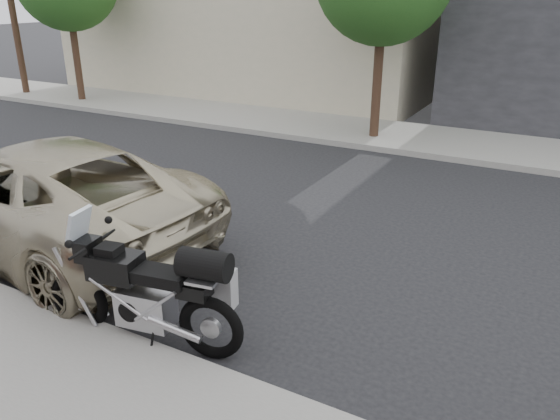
# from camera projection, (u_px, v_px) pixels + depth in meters

# --- Properties ---
(ground) EXTENTS (120.00, 120.00, 0.00)m
(ground) POSITION_uv_depth(u_px,v_px,m) (364.00, 238.00, 8.94)
(ground) COLOR black
(ground) RESTS_ON ground
(far_sidewalk) EXTENTS (44.00, 3.00, 0.15)m
(far_sidewalk) POSITION_uv_depth(u_px,v_px,m) (453.00, 143.00, 14.20)
(far_sidewalk) COLOR gray
(far_sidewalk) RESTS_ON ground
(motorcycle) EXTENTS (2.46, 1.05, 1.57)m
(motorcycle) POSITION_uv_depth(u_px,v_px,m) (154.00, 292.00, 6.03)
(motorcycle) COLOR black
(motorcycle) RESTS_ON ground
(minivan) EXTENTS (6.23, 3.29, 1.67)m
(minivan) POSITION_uv_depth(u_px,v_px,m) (39.00, 193.00, 8.51)
(minivan) COLOR #B9AE90
(minivan) RESTS_ON ground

